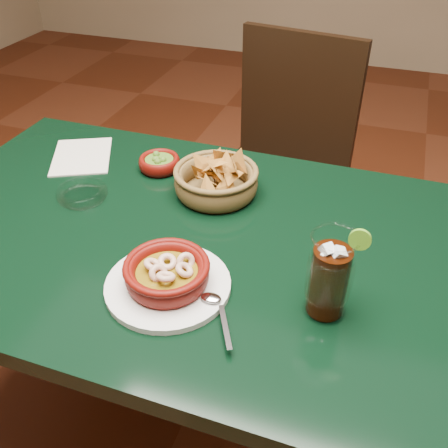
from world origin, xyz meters
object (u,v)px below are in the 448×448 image
(shrimp_plate, at_px, (168,276))
(cola_drink, at_px, (329,276))
(dining_chair, at_px, (280,168))
(chip_basket, at_px, (216,180))
(dining_table, at_px, (170,262))

(shrimp_plate, distance_m, cola_drink, 0.29)
(cola_drink, bearing_deg, dining_chair, 108.28)
(shrimp_plate, bearing_deg, chip_basket, 94.45)
(shrimp_plate, xyz_separation_m, cola_drink, (0.29, 0.04, 0.05))
(dining_table, relative_size, dining_chair, 1.25)
(cola_drink, bearing_deg, chip_basket, 136.50)
(dining_chair, xyz_separation_m, chip_basket, (-0.04, -0.54, 0.26))
(dining_chair, bearing_deg, shrimp_plate, -90.62)
(chip_basket, bearing_deg, dining_table, -108.08)
(dining_table, height_order, shrimp_plate, shrimp_plate)
(dining_chair, height_order, chip_basket, dining_chair)
(chip_basket, bearing_deg, dining_chair, 86.25)
(shrimp_plate, height_order, chip_basket, chip_basket)
(dining_table, height_order, dining_chair, dining_chair)
(chip_basket, height_order, cola_drink, cola_drink)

